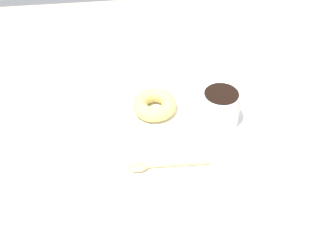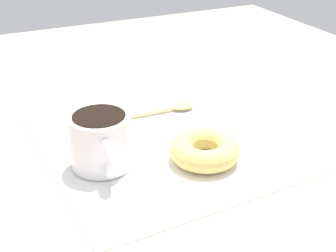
{
  "view_description": "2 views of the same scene",
  "coord_description": "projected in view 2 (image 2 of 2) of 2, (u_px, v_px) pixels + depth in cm",
  "views": [
    {
      "loc": [
        -9.09,
        -46.9,
        51.51
      ],
      "look_at": [
        -2.87,
        2.68,
        2.3
      ],
      "focal_mm": 40.0,
      "sensor_mm": 36.0,
      "label": 1
    },
    {
      "loc": [
        21.4,
        54.11,
        32.13
      ],
      "look_at": [
        -2.87,
        2.68,
        2.3
      ],
      "focal_mm": 50.0,
      "sensor_mm": 36.0,
      "label": 2
    }
  ],
  "objects": [
    {
      "name": "donut",
      "position": [
        205.0,
        150.0,
        0.6
      ],
      "size": [
        8.96,
        8.96,
        2.95
      ],
      "primitive_type": "torus",
      "color": "#E5C66B",
      "rests_on": "napkin"
    },
    {
      "name": "coffee_cup",
      "position": [
        101.0,
        140.0,
        0.58
      ],
      "size": [
        7.68,
        10.41,
        6.89
      ],
      "color": "white",
      "rests_on": "napkin"
    },
    {
      "name": "spoon",
      "position": [
        170.0,
        109.0,
        0.73
      ],
      "size": [
        14.56,
        2.56,
        0.9
      ],
      "color": "#D8B772",
      "rests_on": "napkin"
    },
    {
      "name": "ground_plane",
      "position": [
        142.0,
        143.0,
        0.67
      ],
      "size": [
        120.0,
        120.0,
        2.0
      ],
      "primitive_type": "cube",
      "color": "tan"
    },
    {
      "name": "napkin",
      "position": [
        168.0,
        140.0,
        0.65
      ],
      "size": [
        34.88,
        34.88,
        0.3
      ],
      "primitive_type": "cube",
      "rotation": [
        0.0,
        0.0,
        0.04
      ],
      "color": "white",
      "rests_on": "ground_plane"
    }
  ]
}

